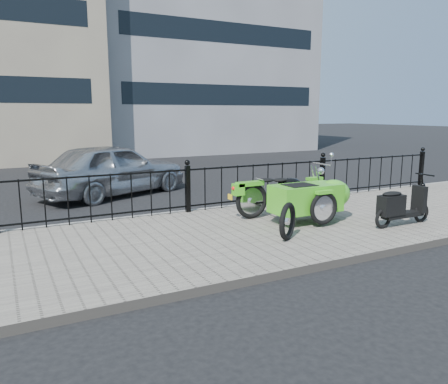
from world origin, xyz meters
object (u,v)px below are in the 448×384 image
motorcycle_sidecar (309,196)px  scooter (400,207)px  spare_tire (288,221)px  sedan_car (113,169)px

motorcycle_sidecar → scooter: bearing=-42.4°
scooter → motorcycle_sidecar: bearing=137.6°
motorcycle_sidecar → scooter: 1.62m
scooter → spare_tire: bearing=174.9°
scooter → sedan_car: size_ratio=0.33×
motorcycle_sidecar → spare_tire: (-1.11, -0.88, -0.17)m
scooter → sedan_car: sedan_car is taller
spare_tire → sedan_car: (-1.40, 5.78, 0.26)m
motorcycle_sidecar → sedan_car: 5.50m
spare_tire → sedan_car: size_ratio=0.15×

